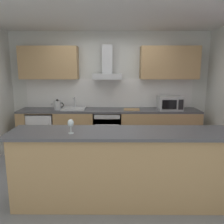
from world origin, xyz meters
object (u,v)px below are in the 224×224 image
oven (107,129)px  kettle (57,105)px  sink (74,108)px  wine_glass (71,124)px  microwave (170,103)px  chopping_board (132,109)px  refrigerator (43,131)px  range_hood (107,69)px

oven → kettle: kettle is taller
oven → sink: bearing=179.1°
kettle → wine_glass: wine_glass is taller
oven → wine_glass: size_ratio=4.50×
oven → kettle: (-1.08, -0.03, 0.55)m
microwave → sink: bearing=178.9°
oven → wine_glass: wine_glass is taller
sink → microwave: bearing=-1.1°
wine_glass → chopping_board: (0.92, 2.16, -0.22)m
refrigerator → wine_glass: (1.04, -2.18, 0.70)m
refrigerator → chopping_board: chopping_board is taller
oven → chopping_board: (0.53, -0.02, 0.45)m
oven → microwave: bearing=-1.2°
refrigerator → range_hood: (1.43, 0.13, 1.36)m
wine_glass → chopping_board: 2.36m
refrigerator → kettle: (0.35, -0.03, 0.58)m
microwave → range_hood: 1.56m
kettle → chopping_board: (1.62, 0.01, -0.09)m
oven → chopping_board: 0.70m
sink → range_hood: (0.74, 0.12, 0.86)m
oven → refrigerator: 1.43m
microwave → sink: (-2.10, 0.04, -0.12)m
range_hood → wine_glass: 2.44m
range_hood → microwave: bearing=-6.6°
microwave → refrigerator: bearing=179.5°
microwave → chopping_board: microwave is taller
range_hood → refrigerator: bearing=-174.7°
microwave → wine_glass: microwave is taller
oven → wine_glass: (-0.39, -2.18, 0.67)m
sink → chopping_board: bearing=-1.6°
refrigerator → sink: 0.86m
refrigerator → oven: bearing=0.1°
microwave → sink: microwave is taller
sink → chopping_board: (1.27, -0.03, -0.02)m
sink → chopping_board: 1.27m
wine_glass → chopping_board: bearing=66.9°
refrigerator → chopping_board: 2.03m
microwave → chopping_board: (-0.83, 0.00, -0.14)m
wine_glass → kettle: bearing=107.9°
kettle → range_hood: range_hood is taller
refrigerator → range_hood: 1.98m
microwave → oven: bearing=178.8°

